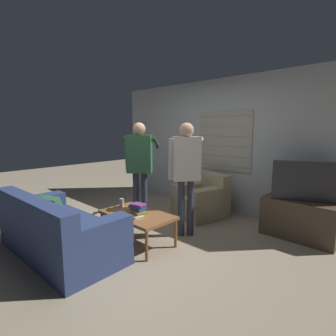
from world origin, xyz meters
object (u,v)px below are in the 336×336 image
at_px(person_left_standing, 140,159).
at_px(person_right_standing, 186,165).
at_px(couch_blue, 57,231).
at_px(tv, 303,181).
at_px(book_stack, 138,209).
at_px(coffee_table, 137,216).
at_px(spare_remote, 139,217).
at_px(soda_can, 122,203).
at_px(armchair_beige, 202,199).

height_order(person_left_standing, person_right_standing, person_left_standing).
height_order(couch_blue, tv, tv).
bearing_deg(book_stack, coffee_table, -149.96).
xyz_separation_m(person_left_standing, spare_remote, (0.84, -0.73, -0.64)).
relative_size(couch_blue, spare_remote, 13.82).
xyz_separation_m(coffee_table, book_stack, (0.01, 0.01, 0.11)).
relative_size(person_right_standing, soda_can, 13.40).
xyz_separation_m(armchair_beige, soda_can, (-0.38, -1.53, 0.18)).
distance_m(couch_blue, armchair_beige, 2.54).
bearing_deg(couch_blue, person_left_standing, 94.33).
relative_size(book_stack, soda_can, 2.07).
height_order(tv, person_right_standing, person_right_standing).
relative_size(person_right_standing, spare_remote, 12.42).
bearing_deg(book_stack, spare_remote, -35.64).
relative_size(person_left_standing, spare_remote, 12.53).
relative_size(tv, person_left_standing, 0.50).
distance_m(couch_blue, tv, 3.45).
xyz_separation_m(tv, person_left_standing, (-2.26, -1.16, 0.23)).
bearing_deg(person_left_standing, soda_can, -105.27).
relative_size(couch_blue, coffee_table, 1.78).
bearing_deg(person_right_standing, book_stack, -166.25).
distance_m(couch_blue, person_left_standing, 1.74).
xyz_separation_m(tv, person_right_standing, (-1.29, -1.09, 0.21)).
distance_m(armchair_beige, person_left_standing, 1.38).
distance_m(person_left_standing, soda_can, 0.86).
distance_m(couch_blue, person_right_standing, 1.95).
bearing_deg(tv, soda_can, 19.21).
distance_m(person_left_standing, spare_remote, 1.29).
bearing_deg(armchair_beige, person_right_standing, 125.73).
bearing_deg(couch_blue, coffee_table, 60.20).
bearing_deg(armchair_beige, tv, -158.11).
bearing_deg(spare_remote, person_right_standing, 95.27).
distance_m(armchair_beige, book_stack, 1.57).
bearing_deg(person_left_standing, spare_remote, -79.67).
bearing_deg(spare_remote, couch_blue, -114.47).
bearing_deg(book_stack, tv, 48.10).
bearing_deg(soda_can, coffee_table, -5.41).
bearing_deg(armchair_beige, spare_remote, 111.75).
relative_size(armchair_beige, tv, 1.12).
height_order(coffee_table, person_right_standing, person_right_standing).
xyz_separation_m(person_right_standing, soda_can, (-0.72, -0.64, -0.57)).
relative_size(tv, book_stack, 3.25).
bearing_deg(couch_blue, soda_can, 83.52).
bearing_deg(book_stack, couch_blue, -117.92).
height_order(tv, book_stack, tv).
bearing_deg(person_right_standing, spare_remote, -151.73).
bearing_deg(coffee_table, person_left_standing, 136.97).
xyz_separation_m(coffee_table, person_right_standing, (0.31, 0.68, 0.68)).
bearing_deg(spare_remote, coffee_table, 162.01).
relative_size(armchair_beige, book_stack, 3.66).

